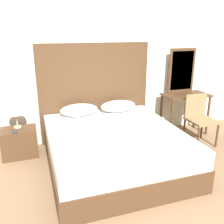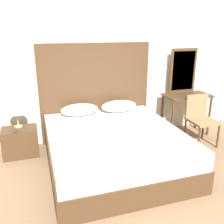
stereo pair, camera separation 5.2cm
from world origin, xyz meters
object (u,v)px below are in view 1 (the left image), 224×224
object	(u,v)px
bed	(114,148)
table_lamp	(16,110)
phone_on_bed	(81,128)
phone_on_nightstand	(15,131)
chair	(199,116)
vanity_desk	(185,102)
nightstand	(20,142)

from	to	relation	value
bed	table_lamp	distance (m)	1.67
phone_on_bed	phone_on_nightstand	size ratio (longest dim) A/B	1.02
table_lamp	chair	xyz separation A→B (m)	(3.06, -0.54, -0.26)
table_lamp	vanity_desk	size ratio (longest dim) A/B	0.44
table_lamp	bed	bearing A→B (deg)	-32.33
bed	vanity_desk	size ratio (longest dim) A/B	2.37
phone_on_bed	nightstand	world-z (taller)	phone_on_bed
nightstand	phone_on_bed	bearing A→B (deg)	-31.29
nightstand	vanity_desk	xyz separation A→B (m)	(3.05, -0.03, 0.41)
vanity_desk	chair	bearing A→B (deg)	-89.23
table_lamp	chair	bearing A→B (deg)	-9.95
phone_on_bed	phone_on_nightstand	xyz separation A→B (m)	(-0.95, 0.45, -0.11)
nightstand	vanity_desk	world-z (taller)	vanity_desk
phone_on_bed	chair	distance (m)	2.15
bed	phone_on_bed	xyz separation A→B (m)	(-0.44, 0.23, 0.29)
phone_on_nightstand	vanity_desk	xyz separation A→B (m)	(3.09, 0.07, 0.17)
bed	chair	xyz separation A→B (m)	(1.71, 0.32, 0.22)
table_lamp	vanity_desk	distance (m)	3.06
nightstand	table_lamp	size ratio (longest dim) A/B	1.42
phone_on_nightstand	chair	xyz separation A→B (m)	(3.10, -0.36, 0.03)
nightstand	chair	bearing A→B (deg)	-8.55
bed	table_lamp	bearing A→B (deg)	147.67
phone_on_bed	table_lamp	xyz separation A→B (m)	(-0.91, 0.63, 0.19)
phone_on_nightstand	chair	world-z (taller)	chair
phone_on_nightstand	vanity_desk	distance (m)	3.10
table_lamp	phone_on_nightstand	bearing A→B (deg)	-102.89
table_lamp	chair	size ratio (longest dim) A/B	0.44
nightstand	table_lamp	xyz separation A→B (m)	(-0.01, 0.08, 0.53)
chair	bed	bearing A→B (deg)	-169.38
phone_on_nightstand	vanity_desk	bearing A→B (deg)	1.26
phone_on_bed	vanity_desk	bearing A→B (deg)	13.63
bed	chair	distance (m)	1.75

